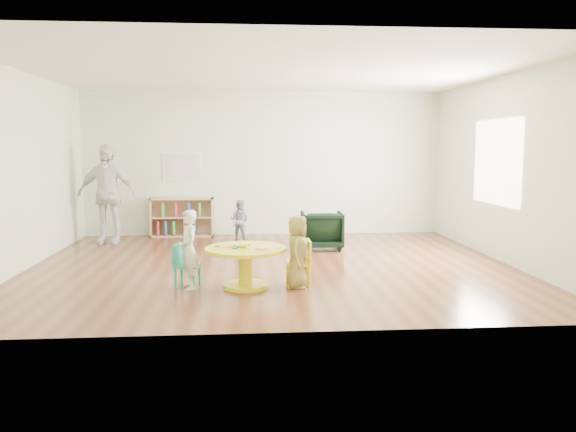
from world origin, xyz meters
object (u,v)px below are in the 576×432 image
object	(u,v)px
armchair	(322,230)
child_right	(298,252)
activity_table	(246,260)
adult_caretaker	(107,194)
kid_chair_right	(302,261)
toddler	(240,220)
kid_chair_left	(184,264)
bookshelf	(182,218)
child_left	(189,250)

from	to	relation	value
armchair	child_right	bearing A→B (deg)	78.47
activity_table	adult_caretaker	size ratio (longest dim) A/B	0.57
kid_chair_right	adult_caretaker	bearing A→B (deg)	42.48
kid_chair_right	toddler	distance (m)	3.55
activity_table	adult_caretaker	bearing A→B (deg)	125.82
kid_chair_left	toddler	bearing A→B (deg)	-177.54
armchair	toddler	bearing A→B (deg)	-31.83
kid_chair_left	armchair	world-z (taller)	armchair
kid_chair_left	bookshelf	xyz separation A→B (m)	(-0.47, 4.03, 0.08)
kid_chair_left	child_right	xyz separation A→B (m)	(1.40, -0.14, 0.16)
child_right	toddler	size ratio (longest dim) A/B	1.18
toddler	kid_chair_right	bearing A→B (deg)	126.14
kid_chair_left	child_right	size ratio (longest dim) A/B	0.60
kid_chair_left	child_left	distance (m)	0.23
kid_chair_left	child_right	distance (m)	1.42
kid_chair_left	child_left	world-z (taller)	child_left
bookshelf	toddler	size ratio (longest dim) A/B	1.57
kid_chair_right	child_left	xyz separation A→B (m)	(-1.39, -0.05, 0.18)
bookshelf	adult_caretaker	size ratio (longest dim) A/B	0.67
bookshelf	toddler	xyz separation A→B (m)	(1.13, -0.61, 0.02)
armchair	activity_table	bearing A→B (deg)	65.70
activity_table	adult_caretaker	distance (m)	4.25
activity_table	kid_chair_left	bearing A→B (deg)	173.14
bookshelf	armchair	distance (m)	2.99
adult_caretaker	child_right	bearing A→B (deg)	-45.22
kid_chair_right	child_right	xyz separation A→B (m)	(-0.06, -0.10, 0.14)
child_left	child_right	bearing A→B (deg)	68.08
child_right	bookshelf	bearing A→B (deg)	39.42
activity_table	kid_chair_right	world-z (taller)	kid_chair_right
toddler	bookshelf	bearing A→B (deg)	-5.45
bookshelf	activity_table	bearing A→B (deg)	-73.34
kid_chair_right	armchair	distance (m)	2.56
child_left	toddler	distance (m)	3.56
activity_table	toddler	distance (m)	3.51
kid_chair_right	bookshelf	bearing A→B (deg)	24.64
kid_chair_right	bookshelf	world-z (taller)	bookshelf
adult_caretaker	activity_table	bearing A→B (deg)	-51.25
armchair	child_left	xyz separation A→B (m)	(-1.99, -2.55, 0.16)
armchair	kid_chair_right	bearing A→B (deg)	79.25
kid_chair_right	child_right	distance (m)	0.18
armchair	toddler	xyz separation A→B (m)	(-1.40, 0.97, 0.06)
child_left	child_right	world-z (taller)	child_left
kid_chair_right	bookshelf	xyz separation A→B (m)	(-1.93, 4.07, 0.06)
activity_table	child_right	world-z (taller)	child_right
activity_table	child_left	xyz separation A→B (m)	(-0.69, -0.00, 0.14)
toddler	adult_caretaker	size ratio (longest dim) A/B	0.43
child_left	bookshelf	bearing A→B (deg)	167.51
kid_chair_left	kid_chair_right	xyz separation A→B (m)	(1.46, -0.04, 0.02)
kid_chair_left	adult_caretaker	world-z (taller)	adult_caretaker
child_left	adult_caretaker	size ratio (longest dim) A/B	0.55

